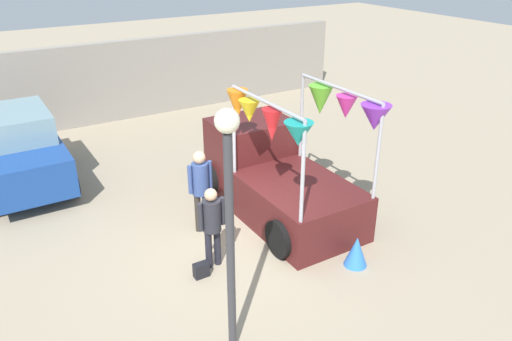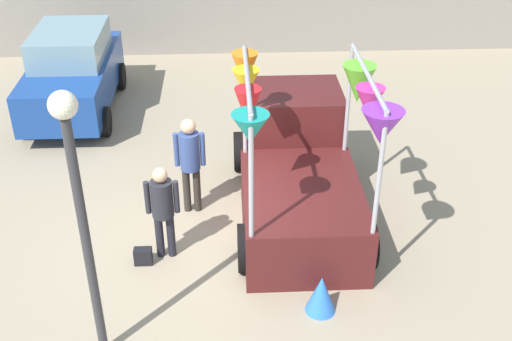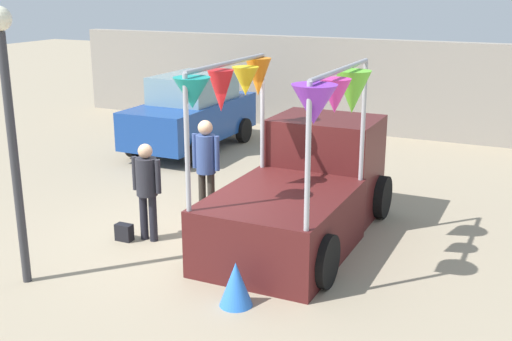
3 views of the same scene
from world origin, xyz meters
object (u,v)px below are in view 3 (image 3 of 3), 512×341
at_px(vendor_truck, 305,183).
at_px(person_vendor, 206,160).
at_px(person_customer, 147,183).
at_px(street_lamp, 9,108).
at_px(parked_car, 192,112).
at_px(handbag, 124,232).
at_px(folded_kite_bundle_azure, 236,284).

xyz_separation_m(vendor_truck, person_vendor, (-1.82, -0.06, 0.20)).
height_order(vendor_truck, person_vendor, vendor_truck).
xyz_separation_m(person_customer, street_lamp, (-0.69, -2.01, 1.50)).
xyz_separation_m(parked_car, person_customer, (2.44, -5.50, 0.03)).
distance_m(vendor_truck, street_lamp, 4.68).
bearing_deg(parked_car, handbag, -69.92).
relative_size(street_lamp, folded_kite_bundle_azure, 6.29).
distance_m(handbag, street_lamp, 2.97).
distance_m(handbag, folded_kite_bundle_azure, 2.90).
bearing_deg(person_vendor, parked_car, 123.51).
bearing_deg(person_vendor, street_lamp, -108.09).
bearing_deg(vendor_truck, folded_kite_bundle_azure, -87.99).
relative_size(person_customer, handbag, 5.77).
bearing_deg(person_vendor, person_customer, -106.63).
xyz_separation_m(vendor_truck, folded_kite_bundle_azure, (0.09, -2.70, -0.59)).
xyz_separation_m(person_customer, folded_kite_bundle_azure, (2.29, -1.38, -0.67)).
height_order(vendor_truck, parked_car, vendor_truck).
height_order(person_customer, street_lamp, street_lamp).
distance_m(person_customer, handbag, 0.92).
distance_m(parked_car, person_customer, 6.02).
relative_size(handbag, folded_kite_bundle_azure, 0.47).
bearing_deg(folded_kite_bundle_azure, person_vendor, 125.98).
bearing_deg(vendor_truck, street_lamp, -130.98).
bearing_deg(folded_kite_bundle_azure, handbag, 155.90).
xyz_separation_m(person_vendor, handbag, (-0.73, -1.46, -0.95)).
bearing_deg(person_vendor, folded_kite_bundle_azure, -54.02).
bearing_deg(vendor_truck, parked_car, 137.91).
height_order(person_vendor, street_lamp, street_lamp).
height_order(vendor_truck, folded_kite_bundle_azure, vendor_truck).
bearing_deg(vendor_truck, person_vendor, -178.13).
xyz_separation_m(parked_car, handbag, (2.09, -5.70, -0.80)).
height_order(person_customer, person_vendor, person_vendor).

